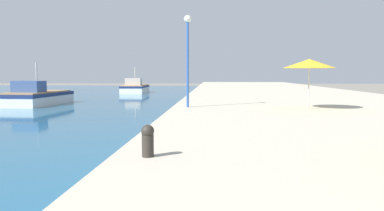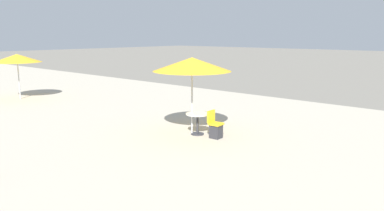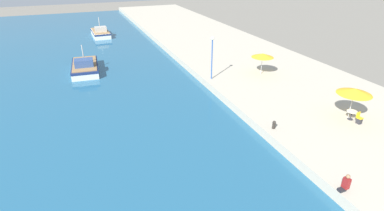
{
  "view_description": "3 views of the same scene",
  "coord_description": "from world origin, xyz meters",
  "px_view_note": "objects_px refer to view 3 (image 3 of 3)",
  "views": [
    {
      "loc": [
        2.09,
        5.79,
        2.45
      ],
      "look_at": [
        1.5,
        16.04,
        1.57
      ],
      "focal_mm": 35.0,
      "sensor_mm": 36.0,
      "label": 1
    },
    {
      "loc": [
        -2.03,
        4.05,
        4.16
      ],
      "look_at": [
        7.31,
        12.3,
        1.77
      ],
      "focal_mm": 35.0,
      "sensor_mm": 36.0,
      "label": 2
    },
    {
      "loc": [
        -12.2,
        -2.89,
        12.37
      ],
      "look_at": [
        -4.0,
        18.0,
        1.37
      ],
      "focal_mm": 28.0,
      "sensor_mm": 36.0,
      "label": 3
    }
  ],
  "objects_px": {
    "cafe_table": "(352,113)",
    "person_at_quay": "(346,183)",
    "fishing_boat_near": "(85,67)",
    "lamppost": "(212,51)",
    "mooring_bollard": "(274,124)",
    "fishing_boat_mid": "(101,33)",
    "cafe_umbrella_white": "(263,55)",
    "cafe_chair_left": "(359,120)",
    "cafe_umbrella_pink": "(355,91)"
  },
  "relations": [
    {
      "from": "cafe_umbrella_pink",
      "to": "person_at_quay",
      "type": "height_order",
      "value": "cafe_umbrella_pink"
    },
    {
      "from": "lamppost",
      "to": "cafe_table",
      "type": "bearing_deg",
      "value": -61.95
    },
    {
      "from": "cafe_chair_left",
      "to": "person_at_quay",
      "type": "bearing_deg",
      "value": 32.04
    },
    {
      "from": "cafe_table",
      "to": "person_at_quay",
      "type": "bearing_deg",
      "value": -138.86
    },
    {
      "from": "cafe_umbrella_pink",
      "to": "cafe_table",
      "type": "distance_m",
      "value": 1.87
    },
    {
      "from": "fishing_boat_near",
      "to": "mooring_bollard",
      "type": "bearing_deg",
      "value": -55.58
    },
    {
      "from": "cafe_umbrella_white",
      "to": "person_at_quay",
      "type": "xyz_separation_m",
      "value": [
        -6.18,
        -17.81,
        -1.68
      ]
    },
    {
      "from": "fishing_boat_mid",
      "to": "mooring_bollard",
      "type": "bearing_deg",
      "value": -79.4
    },
    {
      "from": "cafe_umbrella_pink",
      "to": "lamppost",
      "type": "relative_size",
      "value": 0.58
    },
    {
      "from": "mooring_bollard",
      "to": "fishing_boat_mid",
      "type": "bearing_deg",
      "value": 102.33
    },
    {
      "from": "cafe_umbrella_white",
      "to": "cafe_chair_left",
      "type": "relative_size",
      "value": 2.68
    },
    {
      "from": "fishing_boat_mid",
      "to": "cafe_umbrella_white",
      "type": "bearing_deg",
      "value": -65.05
    },
    {
      "from": "fishing_boat_near",
      "to": "fishing_boat_mid",
      "type": "distance_m",
      "value": 18.97
    },
    {
      "from": "fishing_boat_mid",
      "to": "mooring_bollard",
      "type": "height_order",
      "value": "fishing_boat_mid"
    },
    {
      "from": "cafe_table",
      "to": "lamppost",
      "type": "height_order",
      "value": "lamppost"
    },
    {
      "from": "cafe_umbrella_white",
      "to": "cafe_table",
      "type": "distance_m",
      "value": 11.86
    },
    {
      "from": "cafe_chair_left",
      "to": "mooring_bollard",
      "type": "xyz_separation_m",
      "value": [
        -6.68,
        1.77,
        0.02
      ]
    },
    {
      "from": "fishing_boat_near",
      "to": "mooring_bollard",
      "type": "relative_size",
      "value": 10.28
    },
    {
      "from": "cafe_umbrella_white",
      "to": "mooring_bollard",
      "type": "xyz_separation_m",
      "value": [
        -5.82,
        -10.68,
        -1.8
      ]
    },
    {
      "from": "cafe_umbrella_pink",
      "to": "lamppost",
      "type": "xyz_separation_m",
      "value": [
        -6.51,
        12.19,
        0.7
      ]
    },
    {
      "from": "person_at_quay",
      "to": "mooring_bollard",
      "type": "xyz_separation_m",
      "value": [
        0.35,
        7.13,
        -0.12
      ]
    },
    {
      "from": "cafe_chair_left",
      "to": "cafe_umbrella_pink",
      "type": "bearing_deg",
      "value": -86.19
    },
    {
      "from": "fishing_boat_mid",
      "to": "cafe_table",
      "type": "bearing_deg",
      "value": -71.11
    },
    {
      "from": "person_at_quay",
      "to": "lamppost",
      "type": "bearing_deg",
      "value": 88.84
    },
    {
      "from": "cafe_umbrella_pink",
      "to": "cafe_table",
      "type": "relative_size",
      "value": 3.29
    },
    {
      "from": "fishing_boat_near",
      "to": "cafe_umbrella_pink",
      "type": "distance_m",
      "value": 28.91
    },
    {
      "from": "cafe_chair_left",
      "to": "person_at_quay",
      "type": "xyz_separation_m",
      "value": [
        -7.03,
        -5.36,
        0.14
      ]
    },
    {
      "from": "cafe_chair_left",
      "to": "mooring_bollard",
      "type": "bearing_deg",
      "value": -20.12
    },
    {
      "from": "cafe_umbrella_white",
      "to": "person_at_quay",
      "type": "height_order",
      "value": "cafe_umbrella_white"
    },
    {
      "from": "fishing_boat_mid",
      "to": "cafe_umbrella_white",
      "type": "distance_m",
      "value": 32.24
    },
    {
      "from": "cafe_table",
      "to": "person_at_quay",
      "type": "distance_m",
      "value": 9.25
    },
    {
      "from": "cafe_umbrella_white",
      "to": "cafe_table",
      "type": "xyz_separation_m",
      "value": [
        0.79,
        -11.72,
        -1.62
      ]
    },
    {
      "from": "fishing_boat_mid",
      "to": "mooring_bollard",
      "type": "relative_size",
      "value": 9.74
    },
    {
      "from": "mooring_bollard",
      "to": "cafe_umbrella_white",
      "type": "bearing_deg",
      "value": 61.39
    },
    {
      "from": "fishing_boat_near",
      "to": "cafe_table",
      "type": "xyz_separation_m",
      "value": [
        19.02,
        -21.88,
        0.61
      ]
    },
    {
      "from": "person_at_quay",
      "to": "cafe_chair_left",
      "type": "bearing_deg",
      "value": 37.34
    },
    {
      "from": "cafe_umbrella_white",
      "to": "cafe_chair_left",
      "type": "bearing_deg",
      "value": -86.08
    },
    {
      "from": "cafe_umbrella_white",
      "to": "lamppost",
      "type": "distance_m",
      "value": 5.92
    },
    {
      "from": "fishing_boat_near",
      "to": "cafe_umbrella_white",
      "type": "relative_size",
      "value": 2.76
    },
    {
      "from": "fishing_boat_mid",
      "to": "person_at_quay",
      "type": "relative_size",
      "value": 6.05
    },
    {
      "from": "lamppost",
      "to": "cafe_umbrella_pink",
      "type": "bearing_deg",
      "value": -61.88
    },
    {
      "from": "person_at_quay",
      "to": "mooring_bollard",
      "type": "relative_size",
      "value": 1.61
    },
    {
      "from": "fishing_boat_mid",
      "to": "cafe_chair_left",
      "type": "distance_m",
      "value": 43.94
    },
    {
      "from": "cafe_umbrella_pink",
      "to": "mooring_bollard",
      "type": "distance_m",
      "value": 6.9
    },
    {
      "from": "person_at_quay",
      "to": "mooring_bollard",
      "type": "distance_m",
      "value": 7.14
    },
    {
      "from": "lamppost",
      "to": "fishing_boat_near",
      "type": "bearing_deg",
      "value": 142.59
    },
    {
      "from": "fishing_boat_near",
      "to": "fishing_boat_mid",
      "type": "bearing_deg",
      "value": 82.09
    },
    {
      "from": "cafe_table",
      "to": "cafe_chair_left",
      "type": "height_order",
      "value": "cafe_chair_left"
    },
    {
      "from": "fishing_boat_mid",
      "to": "person_at_quay",
      "type": "height_order",
      "value": "fishing_boat_mid"
    },
    {
      "from": "lamppost",
      "to": "fishing_boat_mid",
      "type": "bearing_deg",
      "value": 107.08
    }
  ]
}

